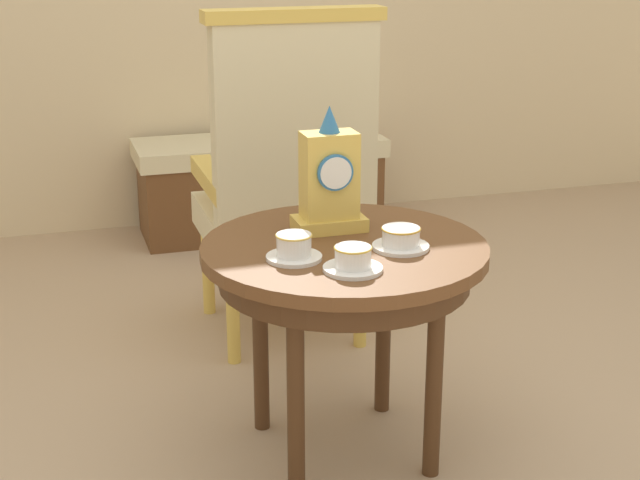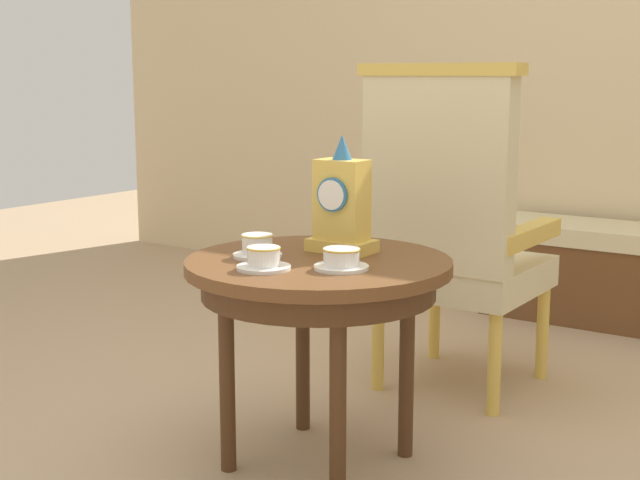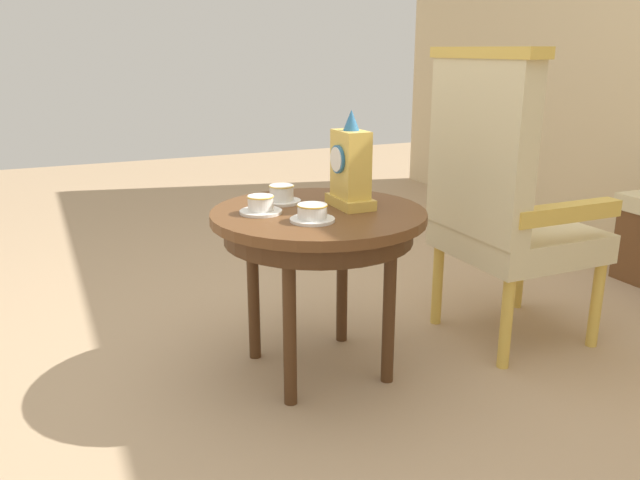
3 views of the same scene
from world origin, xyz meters
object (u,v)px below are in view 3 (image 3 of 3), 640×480
(side_table, at_px, (318,230))
(teacup_center, at_px, (312,213))
(armchair, at_px, (501,196))
(teacup_right, at_px, (261,205))
(mantel_clock, at_px, (350,169))
(teacup_left, at_px, (282,195))

(side_table, bearing_deg, teacup_center, -31.79)
(teacup_center, xyz_separation_m, armchair, (-0.07, 0.82, -0.03))
(armchair, bearing_deg, teacup_right, -95.66)
(teacup_right, bearing_deg, armchair, 84.34)
(teacup_center, bearing_deg, mantel_clock, 122.56)
(teacup_right, height_order, armchair, armchair)
(mantel_clock, height_order, armchair, armchair)
(teacup_right, height_order, mantel_clock, mantel_clock)
(teacup_left, bearing_deg, mantel_clock, 52.19)
(side_table, distance_m, teacup_center, 0.18)
(teacup_right, bearing_deg, teacup_center, 34.80)
(teacup_right, relative_size, armchair, 0.13)
(teacup_center, bearing_deg, teacup_right, -145.20)
(mantel_clock, xyz_separation_m, armchair, (0.05, 0.62, -0.14))
(teacup_left, relative_size, armchair, 0.12)
(teacup_left, xyz_separation_m, armchair, (0.20, 0.82, -0.04))
(teacup_left, distance_m, teacup_center, 0.28)
(teacup_right, xyz_separation_m, mantel_clock, (0.04, 0.31, 0.11))
(teacup_center, height_order, mantel_clock, mantel_clock)
(side_table, bearing_deg, mantel_clock, 91.10)
(teacup_left, height_order, mantel_clock, mantel_clock)
(teacup_left, xyz_separation_m, mantel_clock, (0.15, 0.20, 0.11))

